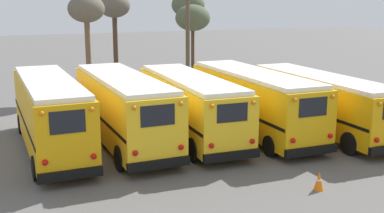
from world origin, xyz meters
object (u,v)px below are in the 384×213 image
object	(u,v)px
school_bus_1	(123,107)
school_bus_3	(253,100)
bare_tree_0	(188,6)
school_bus_4	(320,101)
utility_pole	(188,30)
bare_tree_1	(193,19)
school_bus_0	(50,112)
bare_tree_3	(86,12)
traffic_cone	(319,181)
school_bus_2	(190,104)
bare_tree_2	(114,8)

from	to	relation	value
school_bus_1	school_bus_3	xyz separation A→B (m)	(6.60, -0.83, -0.06)
school_bus_3	bare_tree_0	xyz separation A→B (m)	(5.24, 20.71, 4.47)
school_bus_3	school_bus_4	xyz separation A→B (m)	(3.30, -1.18, -0.10)
utility_pole	bare_tree_1	xyz separation A→B (m)	(1.29, 2.02, 0.70)
school_bus_0	school_bus_3	xyz separation A→B (m)	(9.90, -1.08, -0.06)
school_bus_1	bare_tree_3	bearing A→B (deg)	85.69
bare_tree_0	school_bus_0	bearing A→B (deg)	-127.65
traffic_cone	school_bus_2	bearing A→B (deg)	100.79
school_bus_1	bare_tree_2	xyz separation A→B (m)	(4.68, 19.00, 4.28)
school_bus_2	utility_pole	xyz separation A→B (m)	(4.79, 11.53, 2.91)
bare_tree_0	traffic_cone	xyz separation A→B (m)	(-6.99, -28.34, -5.85)
school_bus_2	utility_pole	size ratio (longest dim) A/B	1.11
school_bus_4	school_bus_1	bearing A→B (deg)	168.55
bare_tree_0	bare_tree_3	xyz separation A→B (m)	(-10.93, -7.81, -0.25)
school_bus_4	bare_tree_1	distance (m)	15.66
school_bus_0	traffic_cone	bearing A→B (deg)	-46.94
bare_tree_2	traffic_cone	distance (m)	28.05
bare_tree_0	traffic_cone	distance (m)	29.77
school_bus_1	school_bus_4	size ratio (longest dim) A/B	0.97
school_bus_0	utility_pole	distance (m)	16.04
school_bus_4	utility_pole	bearing A→B (deg)	97.82
utility_pole	school_bus_4	bearing A→B (deg)	-82.18
school_bus_2	bare_tree_1	world-z (taller)	bare_tree_1
school_bus_1	bare_tree_2	distance (m)	20.03
school_bus_2	school_bus_4	size ratio (longest dim) A/B	0.96
bare_tree_2	school_bus_4	bearing A→B (deg)	-76.04
utility_pole	bare_tree_3	size ratio (longest dim) A/B	1.26
school_bus_0	school_bus_2	distance (m)	6.63
school_bus_4	bare_tree_1	bearing A→B (deg)	91.95
bare_tree_1	school_bus_3	bearing A→B (deg)	-101.21
school_bus_0	bare_tree_1	xyz separation A→B (m)	(12.68, 12.95, 3.52)
bare_tree_2	school_bus_0	bearing A→B (deg)	-113.05
bare_tree_0	bare_tree_2	bearing A→B (deg)	-173.03
school_bus_1	bare_tree_0	bearing A→B (deg)	59.23
school_bus_4	bare_tree_3	xyz separation A→B (m)	(-8.99, 14.07, 4.31)
school_bus_1	bare_tree_3	xyz separation A→B (m)	(0.91, 12.06, 4.16)
utility_pole	bare_tree_2	size ratio (longest dim) A/B	1.23
school_bus_1	school_bus_0	bearing A→B (deg)	175.56
bare_tree_1	bare_tree_3	size ratio (longest dim) A/B	0.90
utility_pole	bare_tree_2	xyz separation A→B (m)	(-3.41, 7.81, 1.45)
traffic_cone	school_bus_4	bearing A→B (deg)	51.95
bare_tree_0	bare_tree_2	size ratio (longest dim) A/B	1.02
school_bus_1	bare_tree_1	distance (m)	16.58
bare_tree_3	school_bus_3	bearing A→B (deg)	-66.19
traffic_cone	utility_pole	bearing A→B (deg)	80.63
bare_tree_2	utility_pole	bearing A→B (deg)	-66.42
utility_pole	bare_tree_0	world-z (taller)	utility_pole
school_bus_2	bare_tree_3	world-z (taller)	bare_tree_3
school_bus_3	traffic_cone	size ratio (longest dim) A/B	14.72
school_bus_2	bare_tree_0	size ratio (longest dim) A/B	1.34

